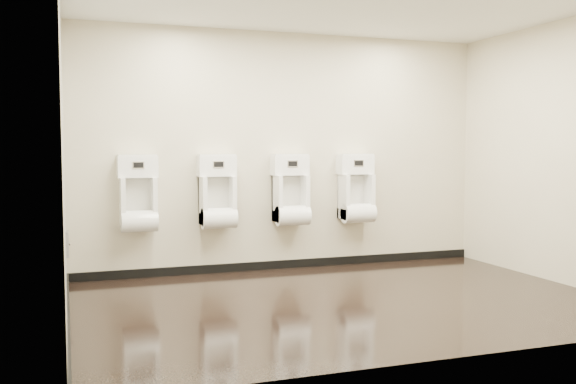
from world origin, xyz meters
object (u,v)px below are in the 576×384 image
object	(u,v)px
urinal_1	(218,197)
urinal_3	(356,193)
access_panel	(67,244)
urinal_2	(291,195)
urinal_0	(138,199)

from	to	relation	value
urinal_1	urinal_3	bearing A→B (deg)	0.00
access_panel	urinal_1	bearing A→B (deg)	14.04
urinal_1	urinal_2	size ratio (longest dim) A/B	1.00
urinal_1	urinal_2	distance (m)	0.88
access_panel	urinal_0	xyz separation A→B (m)	(0.74, 0.40, 0.39)
urinal_0	urinal_1	bearing A→B (deg)	0.00
access_panel	urinal_3	distance (m)	3.39
access_panel	urinal_2	xyz separation A→B (m)	(2.50, 0.40, 0.39)
urinal_0	urinal_3	world-z (taller)	same
urinal_2	urinal_3	distance (m)	0.85
urinal_0	urinal_2	bearing A→B (deg)	0.00
urinal_0	urinal_2	xyz separation A→B (m)	(1.76, 0.00, 0.00)
urinal_2	access_panel	bearing A→B (deg)	-170.79
access_panel	urinal_1	world-z (taller)	urinal_1
access_panel	urinal_1	size ratio (longest dim) A/B	0.31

